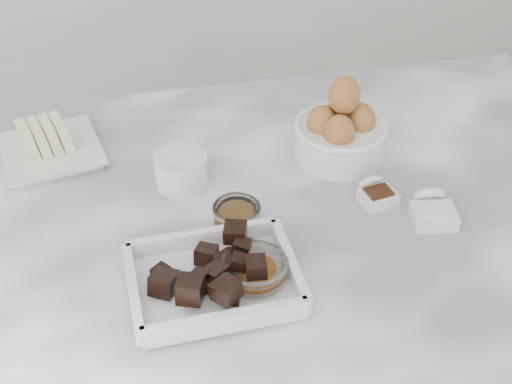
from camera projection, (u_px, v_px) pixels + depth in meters
marble_slab at (247, 241)px, 0.99m from camera, size 1.20×0.80×0.04m
chocolate_dish at (213, 276)px, 0.88m from camera, size 0.21×0.17×0.06m
butter_plate at (48, 144)px, 1.10m from camera, size 0.17×0.17×0.06m
sugar_ramekin at (181, 169)px, 1.05m from camera, size 0.08×0.08×0.05m
egg_bowl at (340, 131)px, 1.09m from camera, size 0.14×0.14×0.14m
honey_bowl at (237, 214)px, 0.98m from camera, size 0.07×0.07×0.03m
zest_bowl at (255, 271)px, 0.89m from camera, size 0.09×0.09×0.04m
vanilla_spoon at (376, 193)px, 1.02m from camera, size 0.06×0.07×0.04m
salt_spoon at (433, 210)px, 0.99m from camera, size 0.07×0.08×0.05m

